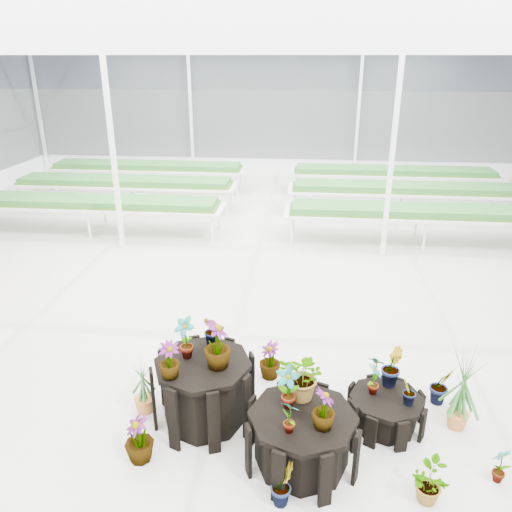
{
  "coord_description": "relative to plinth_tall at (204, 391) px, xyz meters",
  "views": [
    {
      "loc": [
        1.22,
        -6.61,
        4.2
      ],
      "look_at": [
        0.5,
        0.53,
        1.3
      ],
      "focal_mm": 35.0,
      "sensor_mm": 36.0,
      "label": 1
    }
  ],
  "objects": [
    {
      "name": "plinth_tall",
      "position": [
        0.0,
        0.0,
        0.0
      ],
      "size": [
        1.59,
        1.59,
        0.83
      ],
      "primitive_type": "cylinder",
      "rotation": [
        0.0,
        0.0,
        -0.41
      ],
      "color": "black",
      "rests_on": "ground"
    },
    {
      "name": "plinth_mid",
      "position": [
        1.2,
        -0.6,
        -0.09
      ],
      "size": [
        1.58,
        1.58,
        0.64
      ],
      "primitive_type": "cylinder",
      "rotation": [
        0.0,
        0.0,
        -0.38
      ],
      "color": "black",
      "rests_on": "ground"
    },
    {
      "name": "ground_plane",
      "position": [
        -0.09,
        1.69,
        -0.41
      ],
      "size": [
        24.0,
        24.0,
        0.0
      ],
      "primitive_type": "plane",
      "color": "gray",
      "rests_on": "ground"
    },
    {
      "name": "greenhouse_shell",
      "position": [
        -0.09,
        1.69,
        1.84
      ],
      "size": [
        18.0,
        24.0,
        4.5
      ],
      "primitive_type": null,
      "color": "white",
      "rests_on": "ground"
    },
    {
      "name": "nursery_plants",
      "position": [
        1.17,
        -0.07,
        0.18
      ],
      "size": [
        4.39,
        2.48,
        1.41
      ],
      "color": "#285C25",
      "rests_on": "ground"
    },
    {
      "name": "nursery_benches",
      "position": [
        -0.09,
        8.89,
        0.01
      ],
      "size": [
        16.0,
        7.0,
        0.84
      ],
      "primitive_type": null,
      "color": "silver",
      "rests_on": "ground"
    },
    {
      "name": "plinth_low",
      "position": [
        2.2,
        0.1,
        -0.21
      ],
      "size": [
        1.12,
        1.12,
        0.41
      ],
      "primitive_type": "cylinder",
      "rotation": [
        0.0,
        0.0,
        0.28
      ],
      "color": "black",
      "rests_on": "ground"
    },
    {
      "name": "steel_frame",
      "position": [
        -0.09,
        1.69,
        1.84
      ],
      "size": [
        18.0,
        24.0,
        4.5
      ],
      "primitive_type": null,
      "color": "silver",
      "rests_on": "ground"
    }
  ]
}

